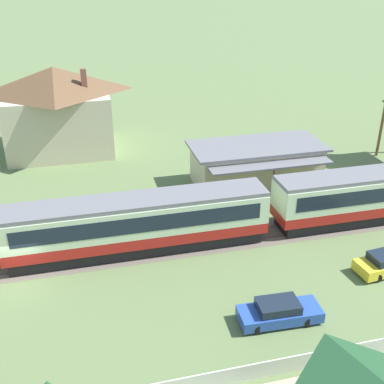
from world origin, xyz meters
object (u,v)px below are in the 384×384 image
Objects in this scene: station_house_brown_roof at (57,109)px; station_building at (256,164)px; parked_car_blue at (279,312)px; passenger_train at (142,222)px.

station_building is at bearing -36.84° from station_house_brown_roof.
station_building is at bearing 75.77° from parked_car_blue.
station_house_brown_roof is at bearing 143.16° from station_building.
passenger_train is 11.97× the size of parked_car_blue.
station_building is at bearing 36.20° from passenger_train.
station_house_brown_roof is 2.36× the size of parked_car_blue.
parked_car_blue is (-5.36, -17.84, -1.24)m from station_building.
station_building is 2.49× the size of parked_car_blue.
passenger_train is 14.46m from station_building.
station_building reaches higher than parked_car_blue.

